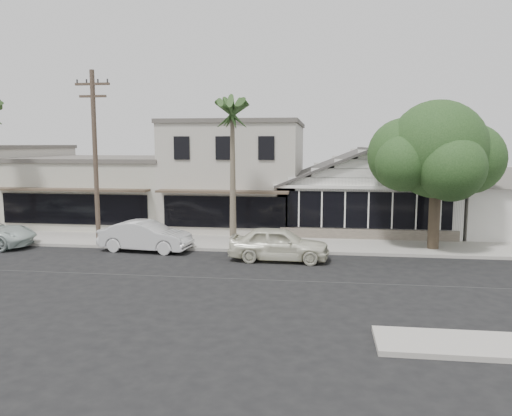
# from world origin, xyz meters

# --- Properties ---
(ground) EXTENTS (140.00, 140.00, 0.00)m
(ground) POSITION_xyz_m (0.00, 0.00, 0.00)
(ground) COLOR black
(ground) RESTS_ON ground
(sidewalk_north) EXTENTS (90.00, 3.50, 0.15)m
(sidewalk_north) POSITION_xyz_m (-8.00, 6.75, 0.07)
(sidewalk_north) COLOR #9E9991
(sidewalk_north) RESTS_ON ground
(corner_shop) EXTENTS (10.40, 8.60, 5.10)m
(corner_shop) POSITION_xyz_m (5.00, 12.47, 2.62)
(corner_shop) COLOR white
(corner_shop) RESTS_ON ground
(side_cottage) EXTENTS (6.00, 6.00, 3.00)m
(side_cottage) POSITION_xyz_m (13.20, 11.50, 1.50)
(side_cottage) COLOR white
(side_cottage) RESTS_ON ground
(row_building_near) EXTENTS (8.00, 10.00, 6.50)m
(row_building_near) POSITION_xyz_m (-3.00, 13.50, 3.25)
(row_building_near) COLOR #B9B4A7
(row_building_near) RESTS_ON ground
(row_building_midnear) EXTENTS (10.00, 10.00, 4.20)m
(row_building_midnear) POSITION_xyz_m (-12.00, 13.50, 2.10)
(row_building_midnear) COLOR beige
(row_building_midnear) RESTS_ON ground
(utility_pole) EXTENTS (1.80, 0.24, 9.00)m
(utility_pole) POSITION_xyz_m (-9.00, 5.20, 4.79)
(utility_pole) COLOR brown
(utility_pole) RESTS_ON ground
(car_0) EXTENTS (4.62, 1.95, 1.56)m
(car_0) POSITION_xyz_m (0.58, 3.42, 0.78)
(car_0) COLOR silver
(car_0) RESTS_ON ground
(car_1) EXTENTS (4.74, 2.08, 1.51)m
(car_1) POSITION_xyz_m (-6.21, 4.57, 0.76)
(car_1) COLOR silver
(car_1) RESTS_ON ground
(shade_tree) EXTENTS (6.72, 6.07, 7.45)m
(shade_tree) POSITION_xyz_m (7.97, 6.64, 4.91)
(shade_tree) COLOR brown
(shade_tree) RESTS_ON ground
(palm_east) EXTENTS (2.57, 2.57, 7.99)m
(palm_east) POSITION_xyz_m (-2.00, 5.81, 6.86)
(palm_east) COLOR #726651
(palm_east) RESTS_ON ground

